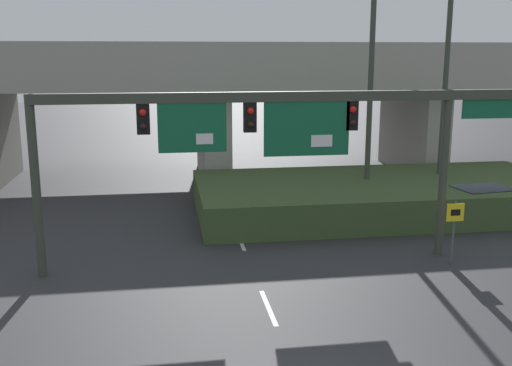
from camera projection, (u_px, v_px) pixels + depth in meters
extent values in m
cube|color=silver|center=(268.00, 307.00, 16.60)|extent=(0.14, 2.40, 0.01)
cube|color=silver|center=(240.00, 241.00, 22.52)|extent=(0.14, 2.40, 0.01)
cube|color=silver|center=(224.00, 202.00, 28.44)|extent=(0.14, 2.40, 0.01)
cube|color=silver|center=(213.00, 176.00, 34.36)|extent=(0.14, 2.40, 0.01)
cylinder|color=#383D33|center=(36.00, 188.00, 18.40)|extent=(0.28, 0.28, 5.72)
cylinder|color=#383D33|center=(443.00, 175.00, 20.39)|extent=(0.28, 0.28, 5.72)
cube|color=#383D33|center=(310.00, 96.00, 19.11)|extent=(17.18, 0.32, 0.32)
cube|color=black|center=(143.00, 119.00, 18.46)|extent=(0.40, 0.28, 0.95)
sphere|color=red|center=(143.00, 112.00, 18.24)|extent=(0.22, 0.22, 0.22)
sphere|color=black|center=(143.00, 126.00, 18.33)|extent=(0.22, 0.22, 0.22)
cube|color=black|center=(250.00, 117.00, 18.95)|extent=(0.40, 0.28, 0.95)
sphere|color=red|center=(251.00, 111.00, 18.74)|extent=(0.22, 0.22, 0.22)
sphere|color=black|center=(251.00, 124.00, 18.83)|extent=(0.22, 0.22, 0.22)
cube|color=black|center=(351.00, 116.00, 19.45)|extent=(0.40, 0.28, 0.95)
sphere|color=red|center=(353.00, 109.00, 19.24)|extent=(0.22, 0.22, 0.22)
sphere|color=black|center=(353.00, 123.00, 19.33)|extent=(0.22, 0.22, 0.22)
cube|color=#115B38|center=(192.00, 128.00, 18.65)|extent=(2.14, 0.08, 1.54)
cube|color=white|center=(205.00, 139.00, 18.73)|extent=(0.53, 0.03, 0.34)
cube|color=#115B38|center=(307.00, 129.00, 19.21)|extent=(2.80, 0.08, 1.74)
cube|color=white|center=(322.00, 141.00, 19.32)|extent=(0.70, 0.03, 0.38)
cube|color=#115B38|center=(508.00, 109.00, 20.17)|extent=(3.26, 0.07, 0.64)
cylinder|color=#4C4C4C|center=(453.00, 233.00, 19.84)|extent=(0.08, 0.08, 2.14)
cube|color=yellow|center=(455.00, 212.00, 19.64)|extent=(0.60, 0.03, 0.60)
cube|color=black|center=(456.00, 213.00, 19.63)|extent=(0.33, 0.01, 0.21)
cylinder|color=#383D33|center=(450.00, 13.00, 26.61)|extent=(0.24, 0.24, 17.30)
cylinder|color=#383D33|center=(372.00, 57.00, 25.81)|extent=(0.24, 0.24, 13.48)
cube|color=#A39E93|center=(212.00, 73.00, 32.94)|extent=(41.81, 9.00, 1.44)
cube|color=#A39E93|center=(219.00, 51.00, 28.54)|extent=(41.81, 0.40, 0.90)
cube|color=#A39E93|center=(213.00, 132.00, 33.64)|extent=(1.40, 7.20, 5.10)
cube|color=#A39E93|center=(412.00, 128.00, 35.41)|extent=(1.40, 7.20, 5.10)
cube|color=#384C28|center=(382.00, 196.00, 26.70)|extent=(16.38, 7.54, 1.37)
cube|color=navy|center=(485.00, 209.00, 25.28)|extent=(4.48, 2.41, 0.57)
cube|color=black|center=(482.00, 195.00, 25.10)|extent=(2.43, 1.94, 0.67)
cylinder|color=black|center=(498.00, 206.00, 26.43)|extent=(0.66, 0.31, 0.64)
cylinder|color=black|center=(446.00, 210.00, 25.68)|extent=(0.66, 0.31, 0.64)
cylinder|color=black|center=(470.00, 220.00, 24.18)|extent=(0.66, 0.31, 0.64)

